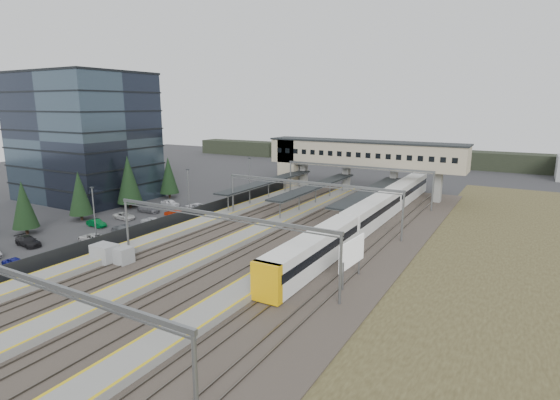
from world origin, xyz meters
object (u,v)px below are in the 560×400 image
Objects in this scene: footbridge at (350,156)px; train at (372,213)px; relay_cabin_far at (122,256)px; billboard at (352,254)px; office_building at (84,137)px; relay_cabin_near at (105,254)px.

train is at bearing -61.13° from footbridge.
relay_cabin_far is 0.41× the size of billboard.
office_building is at bearing -145.53° from footbridge.
office_building is 57.41m from train.
footbridge is 0.64× the size of train.
office_building is 4.25× the size of billboard.
billboard is at bearing 17.62° from relay_cabin_far.
relay_cabin_near is 1.23× the size of relay_cabin_far.
footbridge is (7.92, 52.57, 6.89)m from relay_cabin_far.
relay_cabin_far is at bearing -32.25° from office_building.
billboard is (61.05, -14.54, -8.98)m from office_building.
footbridge is 7.07× the size of billboard.
billboard is at bearing -13.40° from office_building.
relay_cabin_near is 54.74m from footbridge.
relay_cabin_far is at bearing -123.74° from train.
relay_cabin_near is (33.89, -23.43, -11.02)m from office_building.
relay_cabin_near is 2.08m from relay_cabin_far.
relay_cabin_near is 28.65m from billboard.
train is (12.30, -22.30, -5.77)m from footbridge.
footbridge is at bearing 79.59° from relay_cabin_near.
billboard is (5.05, -22.24, 1.06)m from train.
footbridge reaches higher than relay_cabin_far.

